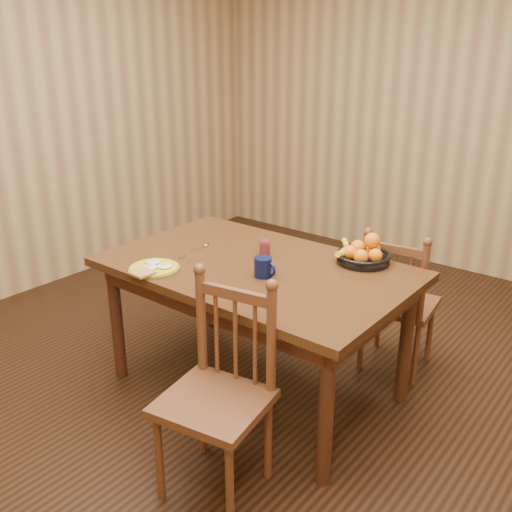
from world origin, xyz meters
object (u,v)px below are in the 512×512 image
Objects in this scene: chair_far at (397,303)px; coffee_mug at (264,267)px; fruit_bowl at (363,254)px; breakfast_plate at (154,268)px; dining_table at (256,280)px; chair_near at (219,394)px.

coffee_mug is (-0.39, -0.77, 0.38)m from chair_far.
chair_far is 0.48m from fruit_bowl.
dining_table is at bearing 46.48° from breakfast_plate.
chair_near is at bearing -22.71° from breakfast_plate.
coffee_mug is (0.13, -0.10, 0.14)m from dining_table.
chair_far is 0.94m from coffee_mug.
chair_near is 3.25× the size of breakfast_plate.
coffee_mug is (-0.21, 0.58, 0.34)m from chair_near.
chair_near is at bearing -70.11° from coffee_mug.
coffee_mug is 0.56m from fruit_bowl.
fruit_bowl is (0.29, 0.48, -0.00)m from coffee_mug.
dining_table is at bearing 106.74° from chair_near.
chair_near is (0.34, -0.68, -0.21)m from dining_table.
breakfast_plate is at bearing -135.66° from fruit_bowl.
coffee_mug is at bearing -121.25° from fruit_bowl.
fruit_bowl is (0.42, 0.38, 0.13)m from dining_table.
chair_far is at bearing 72.13° from fruit_bowl.
dining_table is at bearing -137.67° from fruit_bowl.
breakfast_plate is (-0.88, -1.06, 0.34)m from chair_far.
fruit_bowl is (0.79, 0.77, 0.03)m from breakfast_plate.
chair_near reaches higher than chair_far.
dining_table is 0.79m from chair_near.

